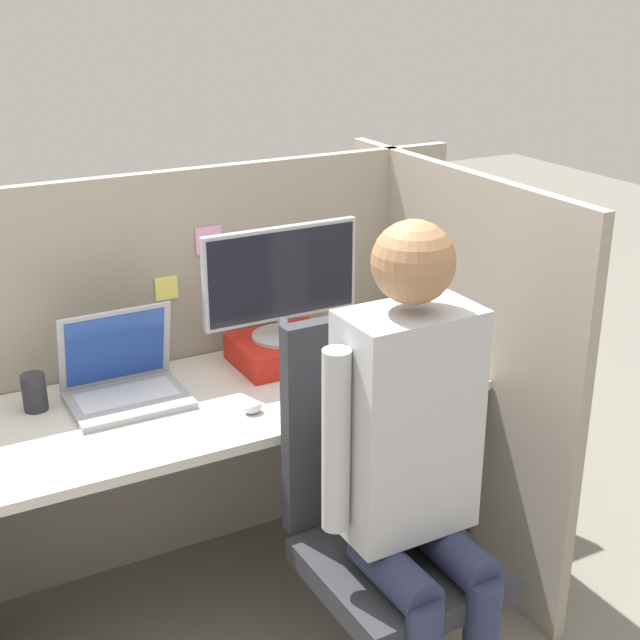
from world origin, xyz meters
name	(u,v)px	position (x,y,z in m)	size (l,w,h in m)	color
cubicle_panel_back	(179,372)	(0.00, 0.65, 0.68)	(2.10, 0.05, 1.37)	gray
cubicle_panel_right	(449,367)	(0.82, 0.25, 0.68)	(0.04, 1.26, 1.37)	gray
desk	(219,446)	(0.00, 0.31, 0.57)	(1.60, 0.63, 0.74)	beige
paper_box	(283,350)	(0.29, 0.44, 0.78)	(0.32, 0.26, 0.09)	red
monitor	(282,281)	(0.29, 0.45, 1.02)	(0.53, 0.20, 0.37)	#B2B2B7
laptop	(124,383)	(-0.25, 0.42, 0.79)	(0.34, 0.26, 0.27)	#99999E
mouse	(252,407)	(0.05, 0.16, 0.76)	(0.06, 0.05, 0.04)	silver
stapler	(431,355)	(0.72, 0.22, 0.76)	(0.04, 0.13, 0.04)	black
carrot_toy	(348,399)	(0.32, 0.07, 0.76)	(0.04, 0.12, 0.04)	orange
office_chair	(380,514)	(0.25, -0.22, 0.55)	(0.52, 0.56, 1.09)	#2D2D33
person	(415,453)	(0.25, -0.37, 0.82)	(0.48, 0.39, 1.41)	#282D4C
pen_cup	(34,392)	(-0.50, 0.48, 0.79)	(0.07, 0.07, 0.11)	#28282D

